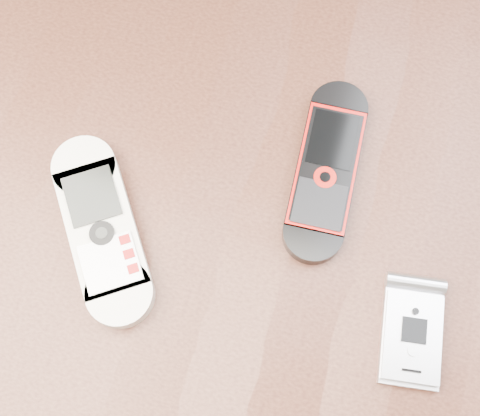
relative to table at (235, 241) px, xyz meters
The scene contains 5 objects.
ground 0.64m from the table, ahead, with size 4.00×4.00×0.00m, color #472B19.
table is the anchor object (origin of this frame).
nokia_white 0.16m from the table, 154.44° to the right, with size 0.06×0.17×0.02m, color silver.
nokia_black_red 0.14m from the table, 38.64° to the left, with size 0.05×0.17×0.02m, color black.
motorola_razr 0.21m from the table, 21.37° to the right, with size 0.05×0.09×0.01m, color silver.
Camera 1 is at (0.05, -0.16, 1.30)m, focal length 50.00 mm.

